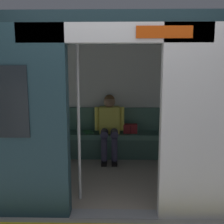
{
  "coord_description": "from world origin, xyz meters",
  "views": [
    {
      "loc": [
        -0.04,
        2.75,
        1.65
      ],
      "look_at": [
        0.04,
        -1.13,
        1.01
      ],
      "focal_mm": 41.58,
      "sensor_mm": 36.0,
      "label": 1
    }
  ],
  "objects_px": {
    "bench_seat": "(115,139)",
    "person_seated": "(109,123)",
    "book": "(88,132)",
    "train_car": "(110,82)",
    "handbag": "(130,129)",
    "grab_pole_door": "(79,119)"
  },
  "relations": [
    {
      "from": "book",
      "to": "bench_seat",
      "type": "bearing_deg",
      "value": 151.69
    },
    {
      "from": "person_seated",
      "to": "train_car",
      "type": "bearing_deg",
      "value": 92.62
    },
    {
      "from": "handbag",
      "to": "grab_pole_door",
      "type": "relative_size",
      "value": 0.12
    },
    {
      "from": "train_car",
      "to": "person_seated",
      "type": "relative_size",
      "value": 5.38
    },
    {
      "from": "train_car",
      "to": "bench_seat",
      "type": "height_order",
      "value": "train_car"
    },
    {
      "from": "book",
      "to": "grab_pole_door",
      "type": "xyz_separation_m",
      "value": [
        -0.08,
        1.68,
        0.57
      ]
    },
    {
      "from": "book",
      "to": "handbag",
      "type": "bearing_deg",
      "value": 156.19
    },
    {
      "from": "person_seated",
      "to": "handbag",
      "type": "relative_size",
      "value": 4.58
    },
    {
      "from": "bench_seat",
      "to": "handbag",
      "type": "bearing_deg",
      "value": -172.56
    },
    {
      "from": "book",
      "to": "train_car",
      "type": "bearing_deg",
      "value": 92.35
    },
    {
      "from": "train_car",
      "to": "book",
      "type": "bearing_deg",
      "value": -64.65
    },
    {
      "from": "bench_seat",
      "to": "person_seated",
      "type": "xyz_separation_m",
      "value": [
        0.11,
        0.05,
        0.33
      ]
    },
    {
      "from": "bench_seat",
      "to": "grab_pole_door",
      "type": "xyz_separation_m",
      "value": [
        0.44,
        1.63,
        0.69
      ]
    },
    {
      "from": "train_car",
      "to": "grab_pole_door",
      "type": "xyz_separation_m",
      "value": [
        0.37,
        0.73,
        -0.42
      ]
    },
    {
      "from": "train_car",
      "to": "handbag",
      "type": "height_order",
      "value": "train_car"
    },
    {
      "from": "bench_seat",
      "to": "grab_pole_door",
      "type": "bearing_deg",
      "value": 74.98
    },
    {
      "from": "train_car",
      "to": "book",
      "type": "relative_size",
      "value": 29.09
    },
    {
      "from": "train_car",
      "to": "person_seated",
      "type": "height_order",
      "value": "train_car"
    },
    {
      "from": "book",
      "to": "grab_pole_door",
      "type": "relative_size",
      "value": 0.1
    },
    {
      "from": "train_car",
      "to": "person_seated",
      "type": "xyz_separation_m",
      "value": [
        0.04,
        -0.85,
        -0.78
      ]
    },
    {
      "from": "person_seated",
      "to": "book",
      "type": "relative_size",
      "value": 5.41
    },
    {
      "from": "bench_seat",
      "to": "person_seated",
      "type": "distance_m",
      "value": 0.35
    }
  ]
}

